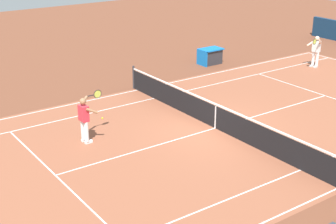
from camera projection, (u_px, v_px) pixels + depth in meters
name	position (u px, v px, depth m)	size (l,w,h in m)	color
ground_plane	(215.00, 128.00, 18.66)	(60.00, 60.00, 0.00)	brown
court_slab	(215.00, 128.00, 18.66)	(24.20, 11.40, 0.00)	#935138
court_line_markings	(215.00, 128.00, 18.66)	(23.85, 11.05, 0.01)	white
tennis_net	(216.00, 116.00, 18.49)	(0.10, 11.70, 1.08)	#2D2D33
tennis_player_near	(85.00, 118.00, 17.16)	(1.05, 0.78, 1.70)	white
tennis_player_far	(316.00, 50.00, 26.13)	(1.03, 0.80, 1.70)	white
tennis_ball	(102.00, 118.00, 19.51)	(0.07, 0.07, 0.07)	#CCE01E
equipment_cart_tarped	(210.00, 56.00, 26.84)	(1.25, 0.84, 0.85)	#2D2D33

